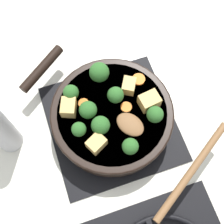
# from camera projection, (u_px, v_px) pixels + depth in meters

# --- Properties ---
(ground_plane) EXTENTS (2.40, 2.40, 0.00)m
(ground_plane) POSITION_uv_depth(u_px,v_px,m) (112.00, 123.00, 0.79)
(ground_plane) COLOR silver
(front_burner_grate) EXTENTS (0.31, 0.31, 0.03)m
(front_burner_grate) POSITION_uv_depth(u_px,v_px,m) (112.00, 122.00, 0.78)
(front_burner_grate) COLOR black
(front_burner_grate) RESTS_ON ground_plane
(skillet_pan) EXTENTS (0.34, 0.37, 0.05)m
(skillet_pan) POSITION_uv_depth(u_px,v_px,m) (111.00, 115.00, 0.74)
(skillet_pan) COLOR black
(skillet_pan) RESTS_ON front_burner_grate
(wooden_spoon) EXTENTS (0.24, 0.26, 0.02)m
(wooden_spoon) POSITION_uv_depth(u_px,v_px,m) (166.00, 151.00, 0.68)
(wooden_spoon) COLOR brown
(wooden_spoon) RESTS_ON skillet_pan
(tofu_cube_center_large) EXTENTS (0.04, 0.05, 0.03)m
(tofu_cube_center_large) POSITION_uv_depth(u_px,v_px,m) (69.00, 107.00, 0.71)
(tofu_cube_center_large) COLOR tan
(tofu_cube_center_large) RESTS_ON skillet_pan
(tofu_cube_near_handle) EXTENTS (0.04, 0.05, 0.03)m
(tofu_cube_near_handle) POSITION_uv_depth(u_px,v_px,m) (129.00, 86.00, 0.73)
(tofu_cube_near_handle) COLOR tan
(tofu_cube_near_handle) RESTS_ON skillet_pan
(tofu_cube_east_chunk) EXTENTS (0.05, 0.04, 0.04)m
(tofu_cube_east_chunk) POSITION_uv_depth(u_px,v_px,m) (149.00, 101.00, 0.71)
(tofu_cube_east_chunk) COLOR tan
(tofu_cube_east_chunk) RESTS_ON skillet_pan
(tofu_cube_west_chunk) EXTENTS (0.05, 0.05, 0.03)m
(tofu_cube_west_chunk) POSITION_uv_depth(u_px,v_px,m) (96.00, 143.00, 0.68)
(tofu_cube_west_chunk) COLOR tan
(tofu_cube_west_chunk) RESTS_ON skillet_pan
(broccoli_floret_near_spoon) EXTENTS (0.04, 0.04, 0.05)m
(broccoli_floret_near_spoon) POSITION_uv_depth(u_px,v_px,m) (101.00, 125.00, 0.68)
(broccoli_floret_near_spoon) COLOR #709956
(broccoli_floret_near_spoon) RESTS_ON skillet_pan
(broccoli_floret_center_top) EXTENTS (0.05, 0.05, 0.05)m
(broccoli_floret_center_top) POSITION_uv_depth(u_px,v_px,m) (98.00, 73.00, 0.72)
(broccoli_floret_center_top) COLOR #709956
(broccoli_floret_center_top) RESTS_ON skillet_pan
(broccoli_floret_east_rim) EXTENTS (0.04, 0.04, 0.04)m
(broccoli_floret_east_rim) POSITION_uv_depth(u_px,v_px,m) (71.00, 93.00, 0.71)
(broccoli_floret_east_rim) COLOR #709956
(broccoli_floret_east_rim) RESTS_ON skillet_pan
(broccoli_floret_west_rim) EXTENTS (0.04, 0.04, 0.05)m
(broccoli_floret_west_rim) POSITION_uv_depth(u_px,v_px,m) (116.00, 95.00, 0.71)
(broccoli_floret_west_rim) COLOR #709956
(broccoli_floret_west_rim) RESTS_ON skillet_pan
(broccoli_floret_north_edge) EXTENTS (0.04, 0.04, 0.05)m
(broccoli_floret_north_edge) POSITION_uv_depth(u_px,v_px,m) (88.00, 110.00, 0.69)
(broccoli_floret_north_edge) COLOR #709956
(broccoli_floret_north_edge) RESTS_ON skillet_pan
(broccoli_floret_south_cluster) EXTENTS (0.03, 0.03, 0.04)m
(broccoli_floret_south_cluster) POSITION_uv_depth(u_px,v_px,m) (79.00, 129.00, 0.68)
(broccoli_floret_south_cluster) COLOR #709956
(broccoli_floret_south_cluster) RESTS_ON skillet_pan
(broccoli_floret_mid_floret) EXTENTS (0.04, 0.04, 0.04)m
(broccoli_floret_mid_floret) POSITION_uv_depth(u_px,v_px,m) (130.00, 146.00, 0.66)
(broccoli_floret_mid_floret) COLOR #709956
(broccoli_floret_mid_floret) RESTS_ON skillet_pan
(broccoli_floret_small_inner) EXTENTS (0.04, 0.04, 0.05)m
(broccoli_floret_small_inner) POSITION_uv_depth(u_px,v_px,m) (155.00, 115.00, 0.69)
(broccoli_floret_small_inner) COLOR #709956
(broccoli_floret_small_inner) RESTS_ON skillet_pan
(carrot_slice_orange_thin) EXTENTS (0.02, 0.02, 0.01)m
(carrot_slice_orange_thin) POSITION_uv_depth(u_px,v_px,m) (84.00, 103.00, 0.73)
(carrot_slice_orange_thin) COLOR orange
(carrot_slice_orange_thin) RESTS_ON skillet_pan
(carrot_slice_near_center) EXTENTS (0.03, 0.03, 0.01)m
(carrot_slice_near_center) POSITION_uv_depth(u_px,v_px,m) (139.00, 79.00, 0.75)
(carrot_slice_near_center) COLOR orange
(carrot_slice_near_center) RESTS_ON skillet_pan
(carrot_slice_edge_slice) EXTENTS (0.03, 0.03, 0.01)m
(carrot_slice_edge_slice) POSITION_uv_depth(u_px,v_px,m) (127.00, 108.00, 0.72)
(carrot_slice_edge_slice) COLOR orange
(carrot_slice_edge_slice) RESTS_ON skillet_pan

